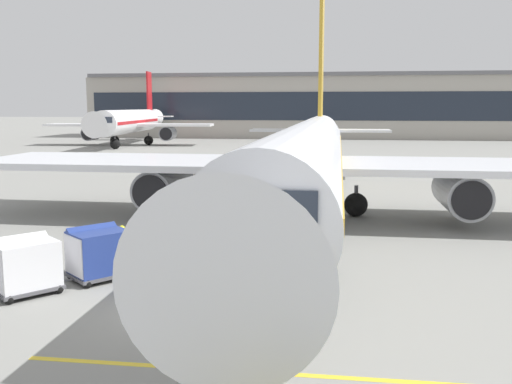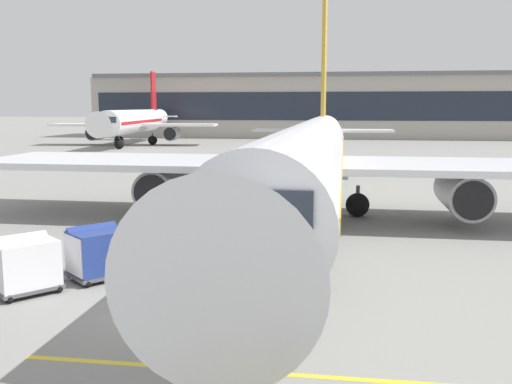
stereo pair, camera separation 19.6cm
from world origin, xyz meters
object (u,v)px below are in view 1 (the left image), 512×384
object	(u,v)px
belt_loader	(180,241)
parked_airplane	(308,156)
distant_airplane	(130,122)
baggage_cart_second	(25,264)
safety_cone_wingtip	(163,210)
safety_cone_engine_keepout	(178,219)
baggage_cart_lead	(98,252)
ground_crew_by_loader	(155,239)
ground_crew_by_carts	(123,245)

from	to	relation	value
belt_loader	parked_airplane	bearing A→B (deg)	63.78
belt_loader	distant_airplane	distance (m)	70.70
baggage_cart_second	safety_cone_wingtip	world-z (taller)	baggage_cart_second
baggage_cart_second	parked_airplane	bearing A→B (deg)	58.26
safety_cone_engine_keepout	distant_airplane	xyz separation A→B (m)	(-24.27, 58.82, 3.34)
baggage_cart_lead	ground_crew_by_loader	world-z (taller)	baggage_cart_lead
parked_airplane	ground_crew_by_carts	distance (m)	13.08
belt_loader	baggage_cart_lead	world-z (taller)	belt_loader
safety_cone_wingtip	ground_crew_by_carts	bearing A→B (deg)	-81.07
ground_crew_by_loader	safety_cone_wingtip	world-z (taller)	ground_crew_by_loader
parked_airplane	baggage_cart_second	distance (m)	16.73
baggage_cart_second	ground_crew_by_loader	bearing A→B (deg)	52.81
baggage_cart_lead	ground_crew_by_carts	size ratio (longest dim) A/B	1.48
baggage_cart_lead	safety_cone_engine_keepout	xyz separation A→B (m)	(0.30, 9.48, -0.66)
baggage_cart_lead	ground_crew_by_loader	bearing A→B (deg)	58.82
ground_crew_by_loader	safety_cone_wingtip	distance (m)	9.78
safety_cone_engine_keepout	distant_airplane	size ratio (longest dim) A/B	0.02
belt_loader	safety_cone_engine_keepout	bearing A→B (deg)	106.22
belt_loader	baggage_cart_lead	distance (m)	3.55
distant_airplane	safety_cone_wingtip	bearing A→B (deg)	-68.07
baggage_cart_lead	baggage_cart_second	world-z (taller)	same
baggage_cart_lead	ground_crew_by_carts	world-z (taller)	baggage_cart_lead
safety_cone_wingtip	parked_airplane	bearing A→B (deg)	3.65
safety_cone_engine_keepout	baggage_cart_lead	bearing A→B (deg)	-91.83
distant_airplane	baggage_cart_second	bearing A→B (deg)	-72.43
ground_crew_by_carts	ground_crew_by_loader	bearing A→B (deg)	51.58
parked_airplane	belt_loader	xyz separation A→B (m)	(-4.68, -9.50, -2.68)
ground_crew_by_loader	ground_crew_by_carts	distance (m)	1.46
parked_airplane	baggage_cart_lead	bearing A→B (deg)	-119.63
parked_airplane	belt_loader	bearing A→B (deg)	-116.22
baggage_cart_second	safety_cone_wingtip	distance (m)	13.58
baggage_cart_second	safety_cone_engine_keepout	distance (m)	11.54
baggage_cart_lead	safety_cone_engine_keepout	world-z (taller)	baggage_cart_lead
baggage_cart_second	safety_cone_wingtip	bearing A→B (deg)	87.60
safety_cone_wingtip	safety_cone_engine_keepout	bearing A→B (deg)	-56.12
baggage_cart_second	safety_cone_engine_keepout	world-z (taller)	baggage_cart_second
distant_airplane	safety_cone_engine_keepout	bearing A→B (deg)	-67.58
safety_cone_engine_keepout	distant_airplane	bearing A→B (deg)	112.42
baggage_cart_lead	safety_cone_wingtip	distance (m)	11.78
safety_cone_engine_keepout	parked_airplane	bearing A→B (deg)	22.39
ground_crew_by_loader	baggage_cart_second	bearing A→B (deg)	-127.19
baggage_cart_lead	ground_crew_by_loader	xyz separation A→B (m)	(1.38, 2.28, -0.00)
belt_loader	ground_crew_by_loader	bearing A→B (deg)	-153.99
ground_crew_by_loader	ground_crew_by_carts	xyz separation A→B (m)	(-0.91, -1.15, 0.00)
ground_crew_by_loader	safety_cone_wingtip	xyz separation A→B (m)	(-2.57, 9.42, -0.61)
ground_crew_by_loader	ground_crew_by_carts	world-z (taller)	same
belt_loader	ground_crew_by_carts	world-z (taller)	belt_loader
safety_cone_wingtip	distant_airplane	bearing A→B (deg)	111.93
parked_airplane	safety_cone_wingtip	xyz separation A→B (m)	(-8.14, -0.52, -3.11)
parked_airplane	ground_crew_by_carts	world-z (taller)	parked_airplane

